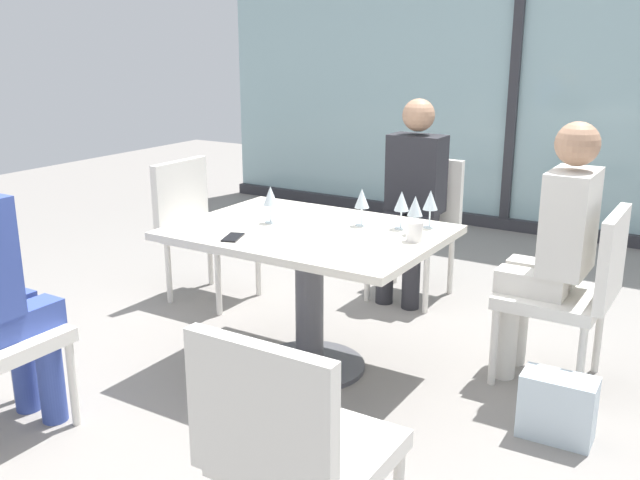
{
  "coord_description": "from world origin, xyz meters",
  "views": [
    {
      "loc": [
        1.77,
        -2.77,
        1.62
      ],
      "look_at": [
        0.0,
        0.1,
        0.65
      ],
      "focal_mm": 39.79,
      "sensor_mm": 36.0,
      "label": 1
    }
  ],
  "objects_px": {
    "person_far_right": "(554,241)",
    "handbag_0": "(557,407)",
    "chair_front_right": "(293,445)",
    "wine_glass_4": "(362,199)",
    "cell_phone_on_table": "(233,237)",
    "wine_glass_3": "(430,201)",
    "coffee_cup": "(415,231)",
    "wine_glass_0": "(415,207)",
    "dining_table_main": "(309,265)",
    "wine_glass_2": "(271,197)",
    "wine_glass_1": "(402,202)",
    "chair_near_window": "(418,219)",
    "person_near_window": "(412,191)",
    "chair_far_right": "(574,286)",
    "chair_far_left": "(200,222)"
  },
  "relations": [
    {
      "from": "person_far_right",
      "to": "handbag_0",
      "type": "relative_size",
      "value": 4.2
    },
    {
      "from": "chair_front_right",
      "to": "person_far_right",
      "type": "xyz_separation_m",
      "value": [
        0.27,
        1.81,
        0.2
      ]
    },
    {
      "from": "wine_glass_4",
      "to": "cell_phone_on_table",
      "type": "xyz_separation_m",
      "value": [
        -0.4,
        -0.51,
        -0.13
      ]
    },
    {
      "from": "wine_glass_3",
      "to": "coffee_cup",
      "type": "distance_m",
      "value": 0.27
    },
    {
      "from": "chair_front_right",
      "to": "person_far_right",
      "type": "height_order",
      "value": "person_far_right"
    },
    {
      "from": "wine_glass_0",
      "to": "wine_glass_4",
      "type": "height_order",
      "value": "same"
    },
    {
      "from": "dining_table_main",
      "to": "wine_glass_2",
      "type": "height_order",
      "value": "wine_glass_2"
    },
    {
      "from": "cell_phone_on_table",
      "to": "handbag_0",
      "type": "bearing_deg",
      "value": -7.83
    },
    {
      "from": "dining_table_main",
      "to": "wine_glass_1",
      "type": "height_order",
      "value": "wine_glass_1"
    },
    {
      "from": "chair_near_window",
      "to": "person_near_window",
      "type": "xyz_separation_m",
      "value": [
        -0.0,
        -0.11,
        0.2
      ]
    },
    {
      "from": "chair_front_right",
      "to": "coffee_cup",
      "type": "distance_m",
      "value": 1.42
    },
    {
      "from": "wine_glass_0",
      "to": "cell_phone_on_table",
      "type": "xyz_separation_m",
      "value": [
        -0.68,
        -0.49,
        -0.13
      ]
    },
    {
      "from": "wine_glass_3",
      "to": "handbag_0",
      "type": "height_order",
      "value": "wine_glass_3"
    },
    {
      "from": "chair_far_right",
      "to": "wine_glass_2",
      "type": "height_order",
      "value": "wine_glass_2"
    },
    {
      "from": "chair_far_right",
      "to": "person_near_window",
      "type": "bearing_deg",
      "value": 149.53
    },
    {
      "from": "person_near_window",
      "to": "wine_glass_2",
      "type": "bearing_deg",
      "value": -100.76
    },
    {
      "from": "person_near_window",
      "to": "wine_glass_4",
      "type": "height_order",
      "value": "person_near_window"
    },
    {
      "from": "dining_table_main",
      "to": "coffee_cup",
      "type": "distance_m",
      "value": 0.57
    },
    {
      "from": "handbag_0",
      "to": "dining_table_main",
      "type": "bearing_deg",
      "value": 177.51
    },
    {
      "from": "chair_front_right",
      "to": "handbag_0",
      "type": "relative_size",
      "value": 2.9
    },
    {
      "from": "wine_glass_3",
      "to": "coffee_cup",
      "type": "height_order",
      "value": "wine_glass_3"
    },
    {
      "from": "chair_far_right",
      "to": "cell_phone_on_table",
      "type": "relative_size",
      "value": 6.04
    },
    {
      "from": "wine_glass_4",
      "to": "cell_phone_on_table",
      "type": "relative_size",
      "value": 1.28
    },
    {
      "from": "person_far_right",
      "to": "person_near_window",
      "type": "height_order",
      "value": "same"
    },
    {
      "from": "dining_table_main",
      "to": "chair_near_window",
      "type": "distance_m",
      "value": 1.3
    },
    {
      "from": "dining_table_main",
      "to": "wine_glass_0",
      "type": "bearing_deg",
      "value": 20.38
    },
    {
      "from": "wine_glass_2",
      "to": "handbag_0",
      "type": "height_order",
      "value": "wine_glass_2"
    },
    {
      "from": "chair_far_left",
      "to": "wine_glass_3",
      "type": "distance_m",
      "value": 1.68
    },
    {
      "from": "person_far_right",
      "to": "coffee_cup",
      "type": "distance_m",
      "value": 0.68
    },
    {
      "from": "chair_far_left",
      "to": "coffee_cup",
      "type": "relative_size",
      "value": 9.67
    },
    {
      "from": "chair_front_right",
      "to": "wine_glass_4",
      "type": "relative_size",
      "value": 4.7
    },
    {
      "from": "chair_far_left",
      "to": "coffee_cup",
      "type": "distance_m",
      "value": 1.74
    },
    {
      "from": "chair_far_left",
      "to": "wine_glass_1",
      "type": "distance_m",
      "value": 1.59
    },
    {
      "from": "wine_glass_0",
      "to": "wine_glass_2",
      "type": "distance_m",
      "value": 0.72
    },
    {
      "from": "person_near_window",
      "to": "chair_far_left",
      "type": "bearing_deg",
      "value": -149.53
    },
    {
      "from": "handbag_0",
      "to": "chair_far_right",
      "type": "bearing_deg",
      "value": 97.15
    },
    {
      "from": "chair_far_right",
      "to": "cell_phone_on_table",
      "type": "bearing_deg",
      "value": -148.45
    },
    {
      "from": "chair_far_right",
      "to": "dining_table_main",
      "type": "bearing_deg",
      "value": -155.87
    },
    {
      "from": "chair_far_left",
      "to": "wine_glass_0",
      "type": "relative_size",
      "value": 4.7
    },
    {
      "from": "dining_table_main",
      "to": "coffee_cup",
      "type": "relative_size",
      "value": 13.91
    },
    {
      "from": "wine_glass_0",
      "to": "handbag_0",
      "type": "distance_m",
      "value": 1.06
    },
    {
      "from": "cell_phone_on_table",
      "to": "chair_near_window",
      "type": "bearing_deg",
      "value": 62.68
    },
    {
      "from": "chair_far_right",
      "to": "wine_glass_2",
      "type": "bearing_deg",
      "value": -159.6
    },
    {
      "from": "person_near_window",
      "to": "coffee_cup",
      "type": "distance_m",
      "value": 1.23
    },
    {
      "from": "chair_near_window",
      "to": "wine_glass_2",
      "type": "relative_size",
      "value": 4.7
    },
    {
      "from": "wine_glass_2",
      "to": "wine_glass_4",
      "type": "bearing_deg",
      "value": 24.34
    },
    {
      "from": "dining_table_main",
      "to": "person_near_window",
      "type": "distance_m",
      "value": 1.19
    },
    {
      "from": "wine_glass_2",
      "to": "handbag_0",
      "type": "relative_size",
      "value": 0.62
    },
    {
      "from": "dining_table_main",
      "to": "person_far_right",
      "type": "relative_size",
      "value": 0.99
    },
    {
      "from": "chair_near_window",
      "to": "chair_front_right",
      "type": "relative_size",
      "value": 1.0
    }
  ]
}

